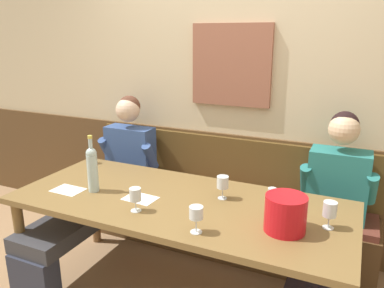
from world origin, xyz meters
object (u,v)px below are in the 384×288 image
object	(u,v)px
person_right_seat	(331,224)
person_center_right_seat	(103,184)
wine_bottle_green_tall	(92,168)
wine_glass_center_front	(330,210)
water_tumbler_center	(272,195)
wine_glass_mid_left	(223,183)
wall_bench	(218,217)
water_tumbler_right	(92,158)
wine_glass_by_bottle	(196,213)
dining_table	(179,211)
ice_bucket	(285,213)
wine_glass_center_rear	(135,196)

from	to	relation	value
person_right_seat	person_center_right_seat	bearing A→B (deg)	-179.07
person_center_right_seat	wine_bottle_green_tall	world-z (taller)	person_center_right_seat
person_center_right_seat	wine_bottle_green_tall	bearing A→B (deg)	-58.59
wine_glass_center_front	water_tumbler_center	xyz separation A→B (m)	(-0.36, 0.22, -0.07)
person_center_right_seat	wine_glass_mid_left	world-z (taller)	person_center_right_seat
wall_bench	person_right_seat	xyz separation A→B (m)	(0.91, -0.40, 0.33)
person_center_right_seat	person_right_seat	world-z (taller)	person_right_seat
water_tumbler_right	wine_glass_by_bottle	bearing A→B (deg)	-28.52
water_tumbler_center	dining_table	bearing A→B (deg)	-156.91
person_right_seat	wine_bottle_green_tall	bearing A→B (deg)	-163.13
wall_bench	wine_glass_mid_left	distance (m)	0.87
ice_bucket	wine_bottle_green_tall	world-z (taller)	wine_bottle_green_tall
person_right_seat	wine_glass_center_rear	bearing A→B (deg)	-151.09
wine_glass_by_bottle	wine_glass_center_rear	distance (m)	0.44
wine_glass_center_front	water_tumbler_center	world-z (taller)	wine_glass_center_front
wine_bottle_green_tall	wine_glass_center_front	distance (m)	1.50
ice_bucket	wine_glass_mid_left	distance (m)	0.51
wall_bench	wine_glass_by_bottle	distance (m)	1.25
person_right_seat	water_tumbler_center	xyz separation A→B (m)	(-0.36, -0.11, 0.18)
person_center_right_seat	wine_glass_mid_left	distance (m)	1.14
wine_bottle_green_tall	water_tumbler_right	world-z (taller)	wine_bottle_green_tall
wine_bottle_green_tall	ice_bucket	bearing A→B (deg)	-0.18
wine_bottle_green_tall	wall_bench	bearing A→B (deg)	55.35
dining_table	wine_glass_center_front	size ratio (longest dim) A/B	13.99
wall_bench	wine_glass_center_front	distance (m)	1.30
dining_table	water_tumbler_center	world-z (taller)	water_tumbler_center
water_tumbler_center	water_tumbler_right	world-z (taller)	water_tumbler_right
wine_glass_center_front	water_tumbler_right	xyz separation A→B (m)	(-1.88, 0.33, -0.06)
dining_table	person_center_right_seat	world-z (taller)	person_center_right_seat
water_tumbler_right	person_center_right_seat	bearing A→B (deg)	-12.97
dining_table	ice_bucket	bearing A→B (deg)	-9.13
dining_table	person_right_seat	bearing A→B (deg)	20.82
dining_table	water_tumbler_right	size ratio (longest dim) A/B	23.76
ice_bucket	water_tumbler_center	size ratio (longest dim) A/B	2.55
dining_table	wine_glass_by_bottle	xyz separation A→B (m)	(0.27, -0.33, 0.19)
wine_glass_center_rear	person_center_right_seat	bearing A→B (deg)	140.50
wine_glass_by_bottle	wine_glass_center_rear	xyz separation A→B (m)	(-0.43, 0.08, -0.01)
person_right_seat	wine_bottle_green_tall	xyz separation A→B (m)	(-1.49, -0.45, 0.30)
wall_bench	water_tumbler_right	distance (m)	1.17
ice_bucket	wine_glass_by_bottle	size ratio (longest dim) A/B	1.49
ice_bucket	person_right_seat	bearing A→B (deg)	65.21
water_tumbler_right	wine_glass_mid_left	bearing A→B (deg)	-9.59
wine_glass_mid_left	wall_bench	bearing A→B (deg)	112.33
wall_bench	dining_table	xyz separation A→B (m)	(0.00, -0.74, 0.39)
wine_glass_mid_left	water_tumbler_right	distance (m)	1.24
person_center_right_seat	wine_glass_center_rear	xyz separation A→B (m)	(0.68, -0.56, 0.25)
wall_bench	wine_glass_mid_left	world-z (taller)	wall_bench
wall_bench	water_tumbler_right	bearing A→B (deg)	-157.79
person_right_seat	wine_glass_center_rear	xyz separation A→B (m)	(-1.07, -0.59, 0.23)
wall_bench	person_center_right_seat	bearing A→B (deg)	-153.34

